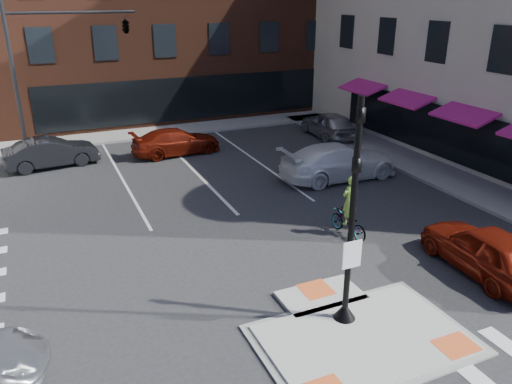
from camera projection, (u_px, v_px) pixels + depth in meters
name	position (u px, v px, depth m)	size (l,w,h in m)	color
ground	(352.00, 330.00, 13.13)	(120.00, 120.00, 0.00)	#28282B
refuge_island	(358.00, 334.00, 12.90)	(5.40, 4.65, 0.13)	gray
sidewalk_e	(418.00, 164.00, 25.67)	(3.00, 24.00, 0.15)	gray
sidewalk_n	(201.00, 127.00, 32.92)	(26.00, 3.00, 0.15)	gray
building_n	(156.00, 0.00, 38.54)	(24.40, 18.40, 15.50)	#55291A
building_far_left	(51.00, 26.00, 53.92)	(10.00, 12.00, 10.00)	slate
building_far_right	(164.00, 14.00, 60.16)	(12.00, 12.00, 12.00)	brown
signal_pole	(350.00, 244.00, 12.60)	(0.60, 0.60, 5.98)	black
mast_arm_signal	(97.00, 37.00, 24.81)	(6.10, 2.24, 8.00)	black
red_sedan	(486.00, 250.00, 15.59)	(1.84, 4.57, 1.56)	maroon
white_pickup	(339.00, 161.00, 23.64)	(2.34, 5.75, 1.67)	white
bg_car_dark	(51.00, 152.00, 25.27)	(1.58, 4.54, 1.50)	#222227
bg_car_silver	(329.00, 125.00, 30.44)	(1.90, 4.72, 1.61)	#A7AAAF
bg_car_red	(176.00, 141.00, 27.32)	(1.97, 4.84, 1.40)	maroon
cyclist	(349.00, 216.00, 18.01)	(0.88, 1.90, 2.29)	#3F3F44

